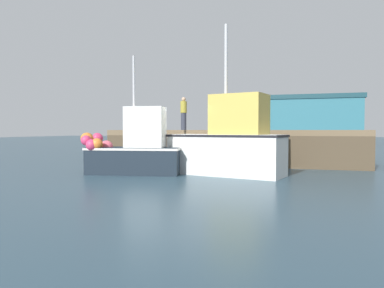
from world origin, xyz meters
TOP-DOWN VIEW (x-y plane):
  - ground at (0.00, 0.00)m, footprint 120.00×160.00m
  - pier at (1.29, 5.78)m, footprint 11.76×8.22m
  - fishing_boat_near_left at (-1.52, -1.20)m, footprint 3.72×1.83m
  - fishing_boat_near_right at (1.88, -0.56)m, footprint 4.44×2.43m
  - dockworker at (-1.58, 5.03)m, footprint 0.34×0.34m
  - warehouse at (6.18, 31.43)m, footprint 10.41×5.24m

SIDE VIEW (x-z plane):
  - ground at x=0.00m, z-range -0.10..0.00m
  - fishing_boat_near_left at x=-1.52m, z-range -1.25..3.08m
  - fishing_boat_near_right at x=1.88m, z-range -1.55..3.83m
  - pier at x=1.29m, z-range 0.55..2.17m
  - dockworker at x=-1.58m, z-range 1.63..3.38m
  - warehouse at x=6.18m, z-range 0.02..5.66m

